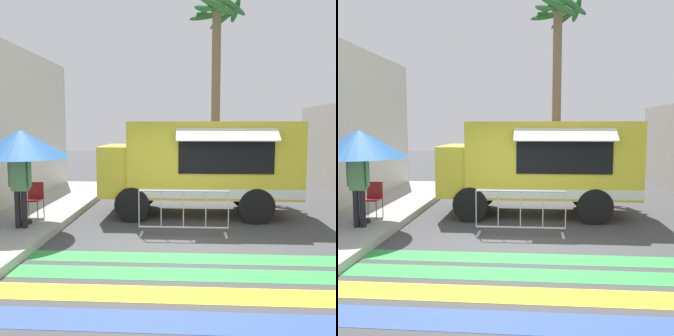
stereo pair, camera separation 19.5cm
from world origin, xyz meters
The scene contains 8 objects.
ground_plane centered at (0.00, 0.00, 0.00)m, with size 60.00×60.00×0.00m, color #424244.
crosswalk_painted centered at (0.00, -1.50, 0.00)m, with size 6.40×2.84×0.01m.
food_truck centered at (0.29, 3.19, 1.48)m, with size 5.23×2.50×2.56m.
patio_umbrella centered at (-3.80, 1.27, 2.04)m, with size 2.18×2.18×2.19m.
folding_chair centered at (-3.82, 1.93, 0.70)m, with size 0.41×0.41×0.87m.
vendor_person centered at (-3.68, 0.90, 1.21)m, with size 0.53×0.24×1.79m.
barricade_front centered at (-0.07, 1.12, 0.51)m, with size 2.02×0.44×1.03m.
palm_tree centered at (1.02, 7.26, 5.08)m, with size 2.18×2.27×7.16m.
Camera 1 is at (0.06, -7.06, 2.43)m, focal length 40.00 mm.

